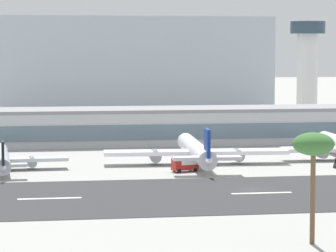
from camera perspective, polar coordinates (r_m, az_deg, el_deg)
ground_plane at (r=179.49m, az=5.49°, el=-4.07°), size 1400.00×1400.00×0.00m
runway_strip at (r=174.55m, az=5.91°, el=-4.31°), size 800.00×43.30×0.08m
runway_centreline_dash_3 at (r=168.93m, az=-7.61°, el=-4.63°), size 12.00×1.20×0.01m
runway_centreline_dash_4 at (r=174.63m, az=6.02°, el=-4.30°), size 12.00×1.20×0.01m
terminal_building at (r=264.93m, az=-0.62°, el=0.02°), size 212.14×21.29×10.67m
control_tower at (r=309.14m, az=8.93°, el=3.93°), size 12.91×12.91×38.79m
distant_hotel_block at (r=366.57m, az=-2.35°, el=3.76°), size 111.31×37.67×41.15m
airliner_black_tail_gate_0 at (r=209.53m, az=-10.62°, el=-2.10°), size 30.88×39.92×8.33m
airliner_navy_tail_gate_1 at (r=216.35m, az=1.86°, el=-1.63°), size 45.45×49.69×10.37m
service_box_truck_2 at (r=204.08m, az=1.09°, el=-2.45°), size 6.45×4.16×3.25m
palm_tree_0 at (r=128.69m, az=9.31°, el=-1.33°), size 6.03×6.03×16.20m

